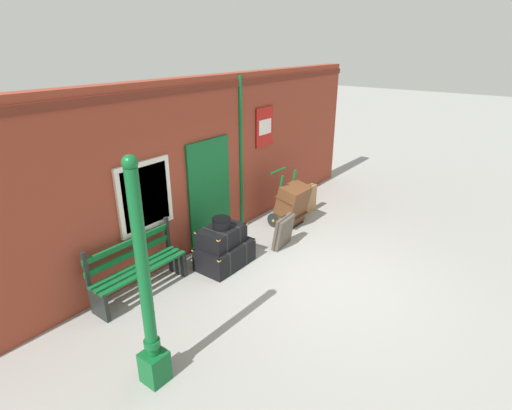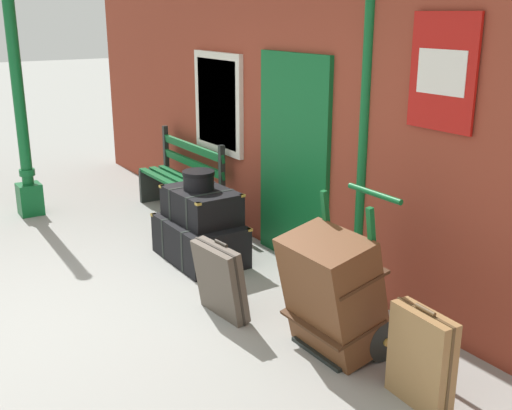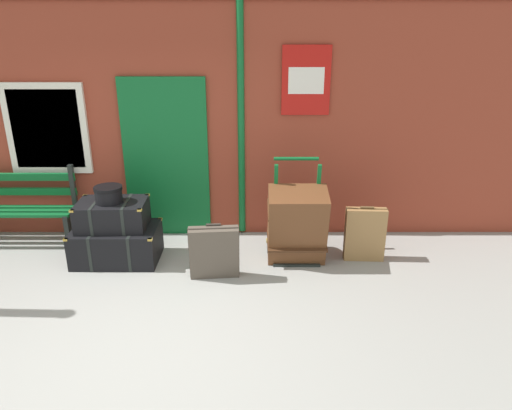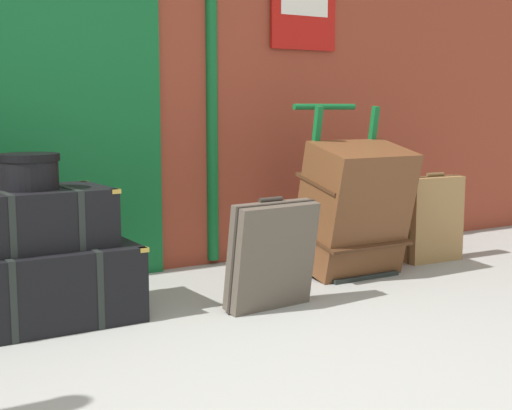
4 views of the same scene
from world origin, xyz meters
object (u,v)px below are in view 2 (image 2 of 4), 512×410
platform_bench (182,180)px  large_brown_trunk (332,293)px  steamer_trunk_middle (201,205)px  suitcase_tan (220,281)px  round_hatbox (199,179)px  suitcase_beige (421,358)px  lamp_post (23,133)px  porters_trolley (349,312)px  steamer_trunk_base (200,240)px

platform_bench → large_brown_trunk: platform_bench is taller
steamer_trunk_middle → large_brown_trunk: 2.20m
platform_bench → steamer_trunk_middle: 1.53m
large_brown_trunk → suitcase_tan: bearing=-156.4°
round_hatbox → suitcase_tan: bearing=-20.7°
platform_bench → round_hatbox: platform_bench is taller
round_hatbox → suitcase_tan: 1.45m
platform_bench → suitcase_beige: size_ratio=2.30×
large_brown_trunk → steamer_trunk_middle: bearing=178.0°
platform_bench → suitcase_tan: 2.86m
lamp_post → porters_trolley: lamp_post is taller
round_hatbox → lamp_post: bearing=-155.7°
steamer_trunk_base → suitcase_tan: 1.31m
lamp_post → suitcase_tan: bearing=9.8°
porters_trolley → suitcase_beige: (0.83, -0.11, 0.05)m
lamp_post → large_brown_trunk: (4.68, 1.06, -0.57)m
steamer_trunk_base → suitcase_beige: 3.00m
steamer_trunk_middle → porters_trolley: (2.19, 0.10, -0.31)m
steamer_trunk_base → round_hatbox: size_ratio=3.09×
steamer_trunk_base → large_brown_trunk: bearing=-1.0°
suitcase_tan → suitcase_beige: bearing=15.0°
steamer_trunk_middle → suitcase_beige: (3.02, -0.02, -0.25)m
steamer_trunk_middle → large_brown_trunk: bearing=-2.0°
lamp_post → steamer_trunk_base: 2.87m
suitcase_tan → steamer_trunk_base: bearing=159.6°
porters_trolley → steamer_trunk_base: bearing=-176.5°
suitcase_beige → steamer_trunk_middle: bearing=179.7°
lamp_post → suitcase_tan: lamp_post is taller
steamer_trunk_middle → suitcase_beige: steamer_trunk_middle is taller
steamer_trunk_middle → suitcase_tan: size_ratio=1.24×
platform_bench → porters_trolley: 3.66m
lamp_post → round_hatbox: bearing=24.3°
porters_trolley → large_brown_trunk: bearing=-90.0°
round_hatbox → large_brown_trunk: large_brown_trunk is taller
steamer_trunk_middle → suitcase_tan: bearing=-21.6°
lamp_post → large_brown_trunk: 4.83m
round_hatbox → suitcase_tan: (1.26, -0.48, -0.53)m
steamer_trunk_base → lamp_post: bearing=-156.4°
round_hatbox → steamer_trunk_middle: bearing=44.9°
platform_bench → steamer_trunk_middle: (1.44, -0.49, 0.14)m
lamp_post → porters_trolley: 4.90m
lamp_post → suitcase_tan: 3.86m
round_hatbox → large_brown_trunk: size_ratio=0.34×
steamer_trunk_base → large_brown_trunk: size_ratio=1.06×
suitcase_beige → large_brown_trunk: bearing=-175.8°
lamp_post → suitcase_beige: 5.67m
steamer_trunk_middle → steamer_trunk_base: bearing=-58.4°
platform_bench → suitcase_beige: bearing=-6.5°
large_brown_trunk → lamp_post: bearing=-167.3°
large_brown_trunk → steamer_trunk_base: bearing=179.0°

